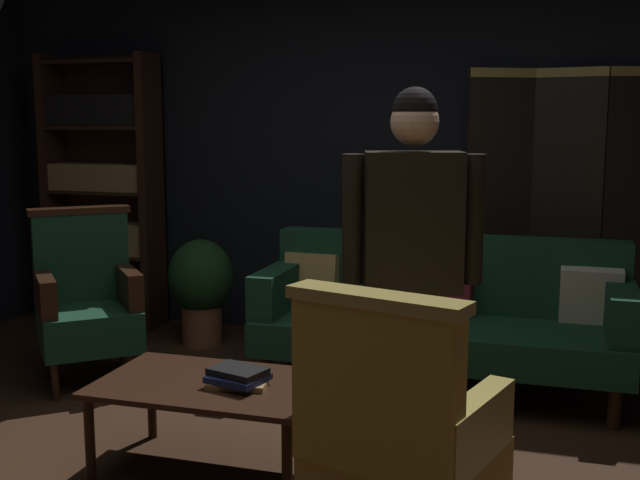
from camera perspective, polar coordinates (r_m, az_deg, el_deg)
ground_plane at (r=3.64m, az=-3.82°, el=-16.87°), size 10.00×10.00×0.00m
back_wall at (r=5.64m, az=4.90°, el=6.97°), size 7.20×0.10×2.80m
folding_screen at (r=5.41m, az=17.40°, el=2.13°), size 1.29×0.35×1.90m
bookshelf at (r=6.24m, az=-15.42°, el=3.89°), size 0.90×0.32×2.05m
velvet_couch at (r=4.69m, az=8.81°, el=-5.13°), size 2.12×0.78×0.88m
coffee_table at (r=3.58m, az=-7.90°, el=-10.86°), size 1.00×0.64×0.42m
armchair_gilt_accent at (r=2.74m, az=5.72°, el=-14.51°), size 0.72×0.72×1.04m
armchair_wing_left at (r=4.95m, az=-16.56°, el=-4.24°), size 0.82×0.81×1.04m
standing_figure at (r=3.30m, az=6.71°, el=-0.82°), size 0.57×0.31×1.70m
potted_plant at (r=5.56m, az=-8.63°, el=-3.23°), size 0.46×0.46×0.75m
book_tan_leather at (r=3.49m, az=-5.96°, el=-10.32°), size 0.27×0.19×0.02m
book_navy_cloth at (r=3.49m, az=-5.96°, el=-9.91°), size 0.27×0.25×0.03m
book_black_cloth at (r=3.48m, az=-5.97°, el=-9.45°), size 0.27×0.22×0.03m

